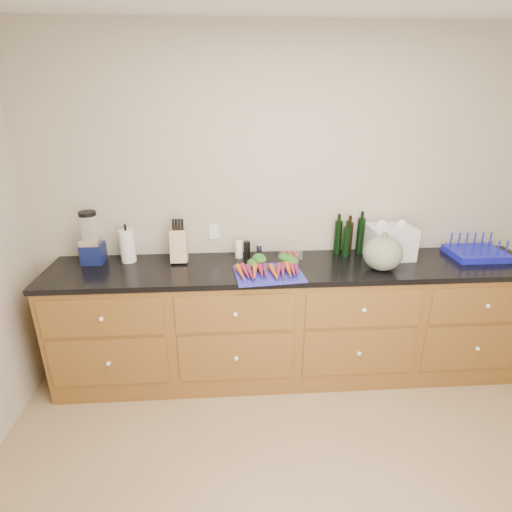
{
  "coord_description": "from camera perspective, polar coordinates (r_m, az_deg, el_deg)",
  "views": [
    {
      "loc": [
        -0.47,
        -1.42,
        2.09
      ],
      "look_at": [
        -0.29,
        1.2,
        1.06
      ],
      "focal_mm": 28.0,
      "sensor_mm": 36.0,
      "label": 1
    }
  ],
  "objects": [
    {
      "name": "knife_block",
      "position": [
        3.06,
        -10.95,
        1.41
      ],
      "size": [
        0.12,
        0.12,
        0.24
      ],
      "primitive_type": "cube",
      "color": "tan",
      "rests_on": "countertop"
    },
    {
      "name": "cabinets",
      "position": [
        3.2,
        5.19,
        -9.42
      ],
      "size": [
        3.6,
        0.64,
        0.9
      ],
      "color": "brown",
      "rests_on": "ground"
    },
    {
      "name": "countertop",
      "position": [
        3.0,
        5.48,
        -1.65
      ],
      "size": [
        3.64,
        0.62,
        0.04
      ],
      "primitive_type": "cube",
      "color": "black",
      "rests_on": "cabinets"
    },
    {
      "name": "squash",
      "position": [
        3.0,
        17.66,
        0.39
      ],
      "size": [
        0.28,
        0.28,
        0.25
      ],
      "primitive_type": "ellipsoid",
      "color": "#606C5A",
      "rests_on": "countertop"
    },
    {
      "name": "canister_chrome",
      "position": [
        3.11,
        0.45,
        0.72
      ],
      "size": [
        0.04,
        0.04,
        0.1
      ],
      "primitive_type": "cylinder",
      "color": "white",
      "rests_on": "countertop"
    },
    {
      "name": "cutting_board",
      "position": [
        2.81,
        1.82,
        -2.56
      ],
      "size": [
        0.5,
        0.4,
        0.01
      ],
      "primitive_type": "cube",
      "rotation": [
        0.0,
        0.0,
        0.1
      ],
      "color": "#2727AC",
      "rests_on": "countertop"
    },
    {
      "name": "carrots",
      "position": [
        2.84,
        1.75,
        -1.63
      ],
      "size": [
        0.44,
        0.32,
        0.06
      ],
      "color": "#D45718",
      "rests_on": "cutting_board"
    },
    {
      "name": "tomato_box",
      "position": [
        3.13,
        4.92,
        0.56
      ],
      "size": [
        0.17,
        0.13,
        0.08
      ],
      "primitive_type": "cube",
      "color": "white",
      "rests_on": "countertop"
    },
    {
      "name": "grinder_pepper",
      "position": [
        3.1,
        -1.31,
        0.93
      ],
      "size": [
        0.05,
        0.05,
        0.13
      ],
      "primitive_type": "cylinder",
      "color": "black",
      "rests_on": "countertop"
    },
    {
      "name": "grocery_bag",
      "position": [
        3.26,
        18.53,
        1.93
      ],
      "size": [
        0.35,
        0.29,
        0.25
      ],
      "primitive_type": null,
      "rotation": [
        0.0,
        0.0,
        0.06
      ],
      "color": "white",
      "rests_on": "countertop"
    },
    {
      "name": "grinder_salt",
      "position": [
        3.09,
        -2.46,
        0.94
      ],
      "size": [
        0.06,
        0.06,
        0.13
      ],
      "primitive_type": "cylinder",
      "color": "white",
      "rests_on": "countertop"
    },
    {
      "name": "blender_appliance",
      "position": [
        3.21,
        -22.48,
        2.05
      ],
      "size": [
        0.16,
        0.16,
        0.4
      ],
      "color": "#10184A",
      "rests_on": "countertop"
    },
    {
      "name": "dish_rack",
      "position": [
        3.57,
        28.97,
        0.54
      ],
      "size": [
        0.41,
        0.32,
        0.16
      ],
      "color": "#1419B7",
      "rests_on": "countertop"
    },
    {
      "name": "bottles",
      "position": [
        3.23,
        13.08,
        2.53
      ],
      "size": [
        0.24,
        0.12,
        0.29
      ],
      "color": "black",
      "rests_on": "countertop"
    },
    {
      "name": "paper_towel",
      "position": [
        3.15,
        -17.9,
        1.37
      ],
      "size": [
        0.11,
        0.11,
        0.25
      ],
      "primitive_type": "cylinder",
      "color": "silver",
      "rests_on": "countertop"
    },
    {
      "name": "wall_back",
      "position": [
        3.18,
        4.8,
        6.98
      ],
      "size": [
        4.1,
        0.05,
        2.6
      ],
      "primitive_type": "cube",
      "color": "#BAB09B",
      "rests_on": "ground"
    }
  ]
}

